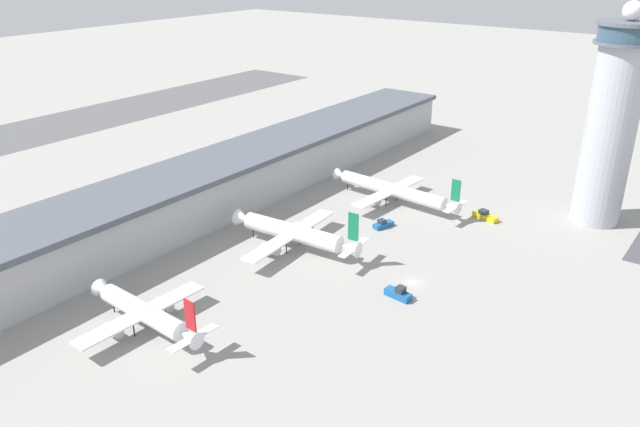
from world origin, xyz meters
TOP-DOWN VIEW (x-y plane):
  - ground_plane at (0.00, 0.00)m, footprint 1000.00×1000.00m
  - terminal_building at (0.00, 70.00)m, footprint 247.43×25.00m
  - control_tower at (63.97, -24.64)m, footprint 16.60×16.60m
  - airplane_gate_alpha at (-50.92, 35.14)m, footprint 30.43×32.91m
  - airplane_gate_bravo at (-2.79, 34.22)m, footprint 36.79×38.62m
  - airplane_gate_charlie at (40.21, 29.44)m, footprint 33.26×45.81m
  - service_truck_catering at (-8.17, -0.70)m, footprint 2.99×6.60m
  - service_truck_fuel at (23.06, 22.23)m, footprint 6.63×4.10m
  - service_truck_baggage at (45.99, 1.29)m, footprint 4.39×8.27m

SIDE VIEW (x-z plane):
  - ground_plane at x=0.00m, z-range 0.00..0.00m
  - service_truck_fuel at x=23.06m, z-range -0.39..2.14m
  - service_truck_baggage at x=45.99m, z-range -0.41..2.24m
  - service_truck_catering at x=-8.17m, z-range -0.46..2.59m
  - airplane_gate_alpha at x=-50.92m, z-range -2.14..10.78m
  - airplane_gate_charlie at x=40.21m, z-range -2.10..10.87m
  - airplane_gate_bravo at x=-2.79m, z-range -2.54..11.79m
  - terminal_building at x=0.00m, z-range 0.10..15.45m
  - control_tower at x=63.97m, z-range -1.20..59.93m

